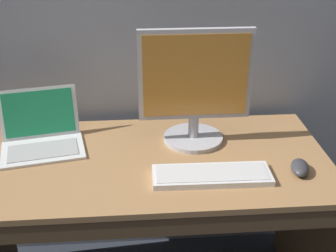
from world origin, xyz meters
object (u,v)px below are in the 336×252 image
Objects in this scene: laptop_white at (41,135)px; computer_mouse at (300,167)px; external_monitor at (195,90)px; wired_keyboard at (212,175)px.

laptop_white is 3.18× the size of computer_mouse.
laptop_white is 0.66m from external_monitor.
laptop_white reaches higher than wired_keyboard.
wired_keyboard is (0.03, -0.29, -0.22)m from external_monitor.
wired_keyboard is at bearing -162.67° from computer_mouse.
wired_keyboard is at bearing -83.90° from external_monitor.
laptop_white is at bearing 178.90° from external_monitor.
laptop_white is at bearing 179.18° from computer_mouse.
external_monitor reaches higher than wired_keyboard.
wired_keyboard is 3.75× the size of computer_mouse.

